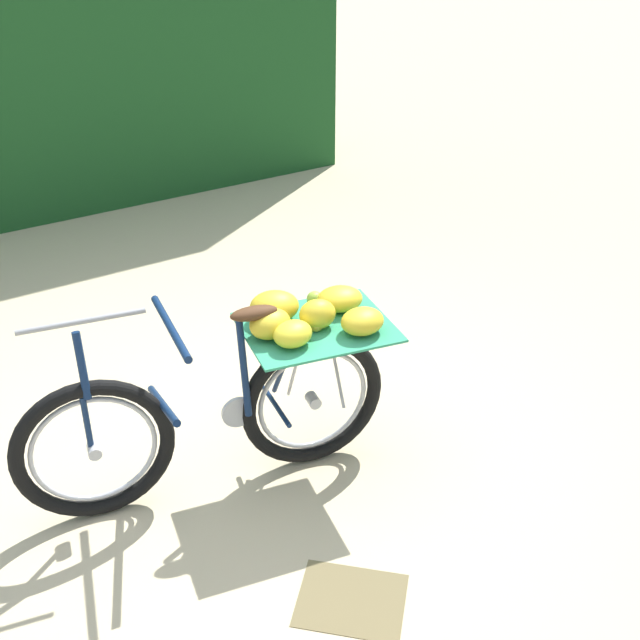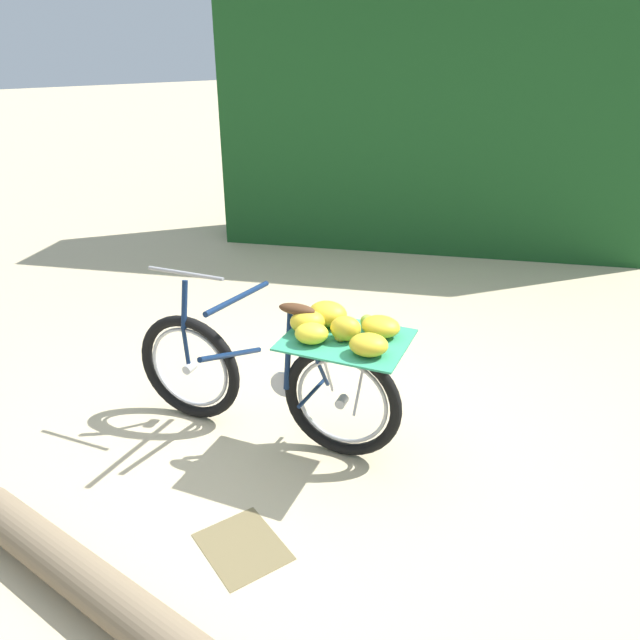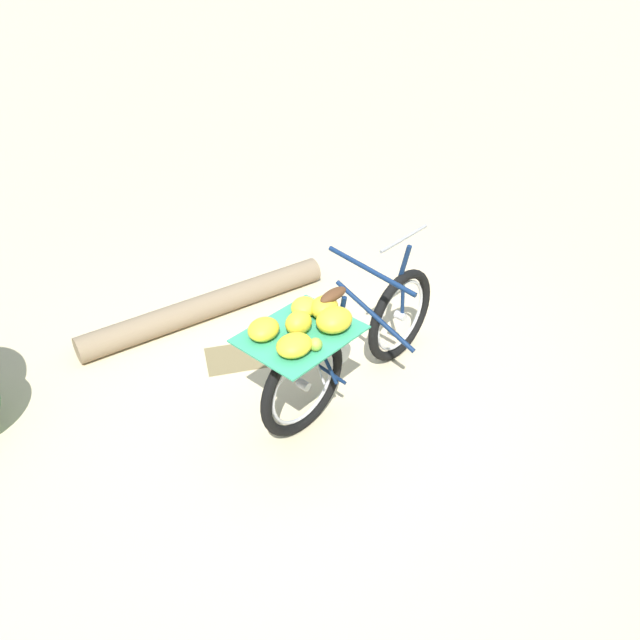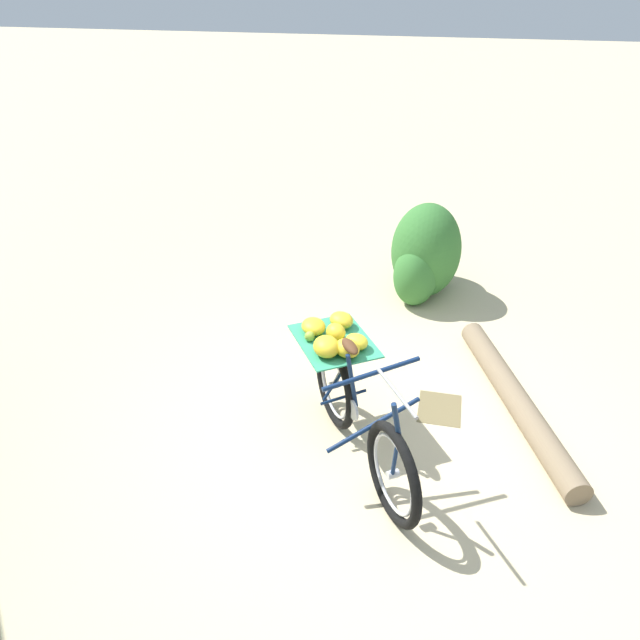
% 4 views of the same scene
% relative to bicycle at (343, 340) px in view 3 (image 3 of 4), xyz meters
% --- Properties ---
extents(ground_plane, '(60.00, 60.00, 0.00)m').
position_rel_bicycle_xyz_m(ground_plane, '(-0.06, -0.18, -0.51)').
color(ground_plane, beige).
extents(bicycle, '(1.65, 1.23, 1.03)m').
position_rel_bicycle_xyz_m(bicycle, '(0.00, 0.00, 0.00)').
color(bicycle, black).
rests_on(bicycle, ground_plane).
extents(fallen_log, '(2.11, 0.94, 0.21)m').
position_rel_bicycle_xyz_m(fallen_log, '(-0.79, 1.27, -0.40)').
color(fallen_log, '#7F6B51').
rests_on(fallen_log, ground_plane).
extents(leaf_litter_patch, '(0.44, 0.36, 0.01)m').
position_rel_bicycle_xyz_m(leaf_litter_patch, '(-0.66, 0.65, -0.51)').
color(leaf_litter_patch, olive).
rests_on(leaf_litter_patch, ground_plane).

